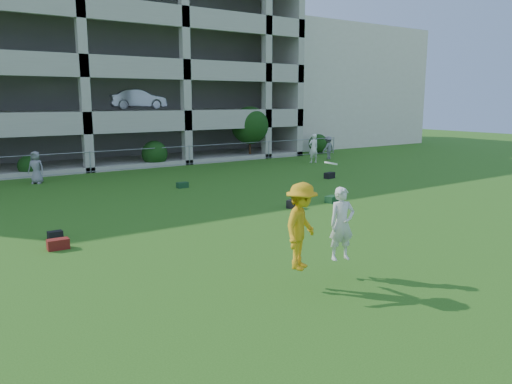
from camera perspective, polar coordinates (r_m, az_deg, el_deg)
ground at (r=12.06m, az=8.77°, el=-8.64°), size 100.00×100.00×0.00m
stucco_building at (r=47.62m, az=5.88°, el=11.73°), size 16.00×14.00×10.00m
bystander_c at (r=25.86m, az=-23.85°, el=2.58°), size 0.89×0.85×1.54m
bystander_e at (r=31.84m, az=6.58°, el=5.00°), size 0.71×0.51×1.83m
bystander_f at (r=33.78m, az=8.25°, el=5.03°), size 1.07×0.72×1.55m
bag_red_a at (r=14.37m, az=-21.68°, el=-5.56°), size 0.56×0.32×0.28m
bag_black_b at (r=15.48m, az=-21.97°, el=-4.56°), size 0.40×0.26×0.22m
bag_green_c at (r=19.57m, az=8.66°, el=-0.82°), size 0.57×0.46×0.26m
crate_d at (r=18.38m, az=4.20°, el=-1.40°), size 0.45×0.45×0.30m
bag_black_e at (r=25.59m, az=8.39°, el=1.89°), size 0.65×0.43×0.30m
bag_green_g at (r=22.84m, az=-8.41°, el=0.80°), size 0.50×0.30×0.25m
frisbee_contest at (r=10.55m, az=6.23°, el=-3.83°), size 2.24×1.17×2.29m
parking_garage at (r=36.84m, az=-22.89°, el=12.94°), size 30.00×14.00×12.00m
fence at (r=28.54m, az=-18.42°, el=3.28°), size 36.06×0.06×1.20m
shrub_row at (r=30.68m, az=-10.62°, el=5.79°), size 34.38×2.52×3.50m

